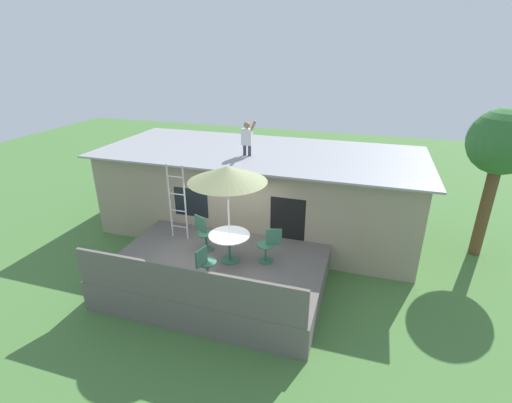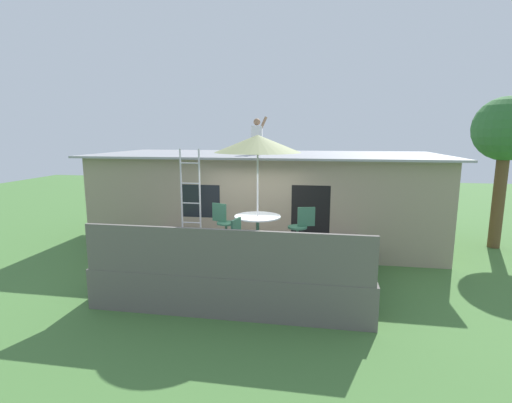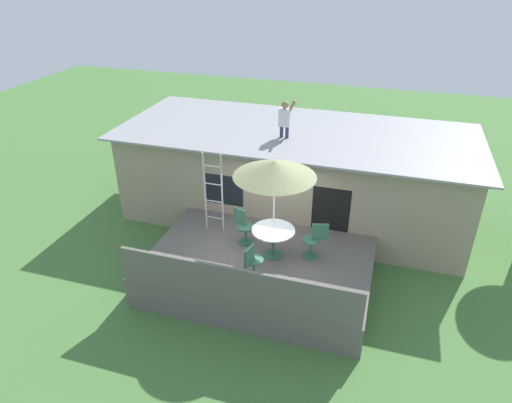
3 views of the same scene
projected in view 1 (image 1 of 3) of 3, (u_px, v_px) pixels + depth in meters
ground_plane at (220, 284)px, 9.97m from camera, size 40.00×40.00×0.00m
house at (259, 190)px, 12.60m from camera, size 10.50×4.50×2.75m
deck at (220, 272)px, 9.82m from camera, size 5.42×3.88×0.80m
deck_railing at (184, 286)px, 7.82m from camera, size 5.32×0.08×0.90m
patio_table at (229, 240)px, 9.36m from camera, size 1.04×1.04×0.74m
patio_umbrella at (227, 174)px, 8.68m from camera, size 1.90×1.90×2.54m
step_ladder at (177, 202)px, 10.30m from camera, size 0.52×0.04×2.20m
person_figure at (247, 136)px, 11.34m from camera, size 0.47×0.20×1.11m
patio_chair_left at (204, 233)px, 9.99m from camera, size 0.60×0.44×0.92m
patio_chair_right at (269, 245)px, 9.39m from camera, size 0.61×0.44×0.92m
patio_chair_near at (205, 264)px, 8.59m from camera, size 0.44×0.62×0.92m
backyard_tree at (502, 145)px, 10.16m from camera, size 1.82×1.82×4.42m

